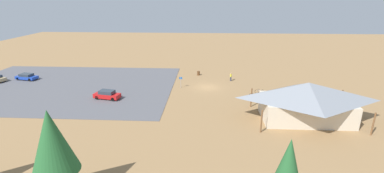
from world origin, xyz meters
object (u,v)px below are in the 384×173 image
at_px(bicycle_blue_near_sign, 313,91).
at_px(car_blue_by_curb, 27,77).
at_px(bicycle_silver_edge_south, 267,96).
at_px(bicycle_orange_by_bin, 289,92).
at_px(bicycle_black_front_row, 322,91).
at_px(trash_bin, 198,73).
at_px(bike_pavilion, 307,99).
at_px(bicycle_red_edge_north, 254,96).
at_px(bicycle_purple_lone_east, 329,100).
at_px(bicycle_white_back_row, 260,92).
at_px(pine_east, 52,142).
at_px(bicycle_green_yard_left, 304,96).
at_px(bicycle_teal_yard_center, 319,96).
at_px(car_red_second_row, 107,95).
at_px(visitor_crossing_yard, 231,77).
at_px(lot_sign, 181,81).

xyz_separation_m(bicycle_blue_near_sign, car_blue_by_curb, (56.03, -5.12, 0.34)).
relative_size(bicycle_blue_near_sign, bicycle_silver_edge_south, 0.94).
relative_size(bicycle_orange_by_bin, bicycle_black_front_row, 0.86).
relative_size(trash_bin, bicycle_silver_edge_south, 0.56).
xyz_separation_m(bike_pavilion, bicycle_red_edge_north, (5.77, -7.97, -2.65)).
height_order(bicycle_purple_lone_east, car_blue_by_curb, car_blue_by_curb).
xyz_separation_m(trash_bin, bicycle_white_back_row, (-11.23, 11.25, -0.07)).
xyz_separation_m(pine_east, bicycle_blue_near_sign, (-31.10, -28.35, -5.19)).
bearing_deg(bike_pavilion, bicycle_green_yard_left, -108.60).
bearing_deg(bicycle_green_yard_left, bicycle_purple_lone_east, 149.22).
bearing_deg(bicycle_orange_by_bin, bike_pavilion, 85.53).
bearing_deg(bicycle_teal_yard_center, bicycle_purple_lone_east, 115.54).
relative_size(bicycle_purple_lone_east, bicycle_red_edge_north, 1.16).
xyz_separation_m(bicycle_red_edge_north, bicycle_green_yard_left, (-8.71, -0.76, -0.02)).
relative_size(bicycle_white_back_row, bicycle_black_front_row, 1.07).
bearing_deg(bicycle_green_yard_left, car_red_second_row, 4.20).
xyz_separation_m(car_blue_by_curb, visitor_crossing_yard, (-41.99, -1.65, 0.19)).
relative_size(bicycle_white_back_row, bicycle_orange_by_bin, 1.24).
height_order(bike_pavilion, bicycle_black_front_row, bike_pavilion).
relative_size(car_blue_by_curb, visitor_crossing_yard, 2.71).
height_order(trash_bin, bicycle_purple_lone_east, trash_bin).
xyz_separation_m(pine_east, bicycle_silver_edge_south, (-22.45, -25.75, -5.19)).
bearing_deg(bicycle_orange_by_bin, bicycle_green_yard_left, 138.46).
bearing_deg(bicycle_teal_yard_center, bicycle_green_yard_left, -1.27).
distance_m(bicycle_green_yard_left, visitor_crossing_yard, 14.88).
bearing_deg(bicycle_black_front_row, car_red_second_row, 7.56).
relative_size(pine_east, bicycle_orange_by_bin, 5.93).
xyz_separation_m(trash_bin, bicycle_teal_yard_center, (-20.86, 12.93, -0.07)).
bearing_deg(visitor_crossing_yard, trash_bin, -29.37).
height_order(bike_pavilion, bicycle_white_back_row, bike_pavilion).
xyz_separation_m(bicycle_blue_near_sign, bicycle_white_back_row, (9.54, 0.70, 0.03)).
distance_m(bicycle_purple_lone_east, visitor_crossing_yard, 18.70).
height_order(lot_sign, bicycle_red_edge_north, lot_sign).
relative_size(bike_pavilion, lot_sign, 6.33).
distance_m(bicycle_purple_lone_east, car_red_second_row, 36.62).
bearing_deg(pine_east, car_blue_by_curb, -53.32).
xyz_separation_m(pine_east, bicycle_orange_by_bin, (-26.70, -27.90, -5.14)).
bearing_deg(bicycle_silver_edge_south, bicycle_teal_yard_center, -178.53).
height_order(pine_east, bicycle_red_edge_north, pine_east).
height_order(bicycle_teal_yard_center, car_blue_by_curb, car_blue_by_curb).
bearing_deg(trash_bin, bicycle_silver_edge_south, 132.65).
relative_size(bicycle_purple_lone_east, car_red_second_row, 0.33).
bearing_deg(bicycle_orange_by_bin, bicycle_black_front_row, -174.05).
relative_size(bicycle_blue_near_sign, bicycle_black_front_row, 0.93).
relative_size(bicycle_black_front_row, car_red_second_row, 0.35).
distance_m(bike_pavilion, visitor_crossing_yard, 20.01).
bearing_deg(pine_east, bicycle_red_edge_north, -128.50).
bearing_deg(pine_east, bicycle_green_yard_left, -137.90).
distance_m(trash_bin, car_blue_by_curb, 35.69).
height_order(car_red_second_row, car_blue_by_curb, car_red_second_row).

